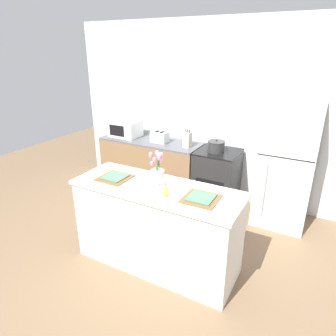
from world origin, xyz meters
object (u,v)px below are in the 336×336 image
stove_range (217,179)px  flower_vase (158,175)px  toaster (160,137)px  refrigerator (287,165)px  plate_setting_right (201,198)px  microwave (125,128)px  knife_block (187,140)px  plate_setting_left (115,177)px  cooking_pot (216,147)px  pear_figurine (165,191)px

stove_range → flower_vase: 1.76m
flower_vase → toaster: 1.85m
refrigerator → toaster: size_ratio=6.02×
plate_setting_right → microwave: size_ratio=0.70×
refrigerator → plate_setting_right: (-0.54, -1.63, 0.12)m
flower_vase → knife_block: 1.66m
stove_range → toaster: (-0.97, -0.03, 0.53)m
plate_setting_left → cooking_pot: bearing=69.7°
refrigerator → toaster: 1.93m
refrigerator → flower_vase: bearing=-121.9°
plate_setting_right → microwave: bearing=141.7°
cooking_pot → knife_block: size_ratio=0.91×
toaster → microwave: (-0.68, 0.03, 0.05)m
stove_range → knife_block: (-0.49, -0.02, 0.55)m
refrigerator → pear_figurine: size_ratio=12.78×
pear_figurine → plate_setting_left: pear_figurine is taller
pear_figurine → cooking_pot: 1.69m
pear_figurine → cooking_pot: (-0.10, 1.69, -0.04)m
plate_setting_left → cooking_pot: cooking_pot is taller
pear_figurine → knife_block: (-0.57, 1.71, -0.01)m
refrigerator → knife_block: size_ratio=6.25×
knife_block → stove_range: bearing=2.5°
refrigerator → microwave: 2.61m
plate_setting_left → plate_setting_right: same height
refrigerator → cooking_pot: 0.98m
pear_figurine → plate_setting_right: pear_figurine is taller
stove_range → plate_setting_left: bearing=-110.5°
flower_vase → cooking_pot: flower_vase is taller
refrigerator → microwave: bearing=-180.0°
plate_setting_right → cooking_pot: (-0.43, 1.59, -0.00)m
refrigerator → microwave: size_ratio=3.51×
flower_vase → pear_figurine: size_ratio=3.03×
pear_figurine → microwave: (-1.74, 1.73, 0.01)m
stove_range → toaster: bearing=-178.5°
stove_range → knife_block: knife_block is taller
plate_setting_right → stove_range: bearing=104.1°
stove_range → refrigerator: bearing=0.0°
pear_figurine → toaster: 2.01m
flower_vase → toaster: bearing=119.6°
stove_range → pear_figurine: 1.82m
plate_setting_left → knife_block: 1.61m
stove_range → plate_setting_right: plate_setting_right is taller
stove_range → pear_figurine: (0.08, -1.73, 0.57)m
flower_vase → plate_setting_right: (0.47, -0.00, -0.14)m
refrigerator → plate_setting_right: 1.72m
refrigerator → flower_vase: (-1.02, -1.63, 0.26)m
stove_range → cooking_pot: cooking_pot is taller
toaster → plate_setting_left: bearing=-77.2°
pear_figurine → microwave: microwave is taller
flower_vase → plate_setting_left: 0.56m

